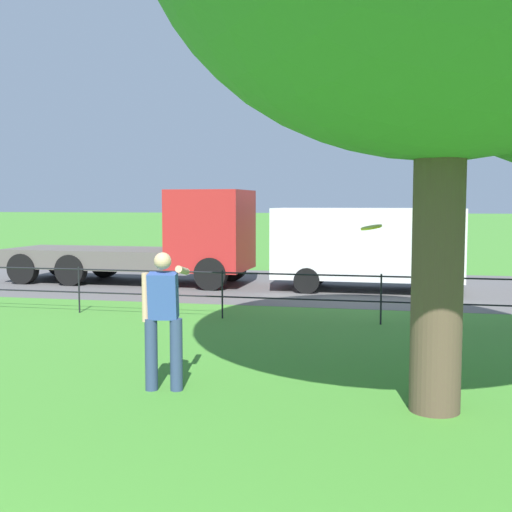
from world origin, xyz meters
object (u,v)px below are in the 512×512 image
at_px(frisbee, 371,227).
at_px(flatbed_truck_far_left, 164,243).
at_px(panel_van_right, 368,244).
at_px(person_thrower, 163,316).

bearing_deg(frisbee, flatbed_truck_far_left, 123.61).
distance_m(frisbee, panel_van_right, 9.30).
bearing_deg(panel_van_right, person_thrower, -102.38).
relative_size(person_thrower, flatbed_truck_far_left, 0.24).
bearing_deg(person_thrower, frisbee, 14.50).
distance_m(flatbed_truck_far_left, panel_van_right, 5.95).
height_order(frisbee, panel_van_right, panel_van_right).
distance_m(person_thrower, flatbed_truck_far_left, 10.84).
height_order(flatbed_truck_far_left, panel_van_right, flatbed_truck_far_left).
bearing_deg(frisbee, panel_van_right, 92.33).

